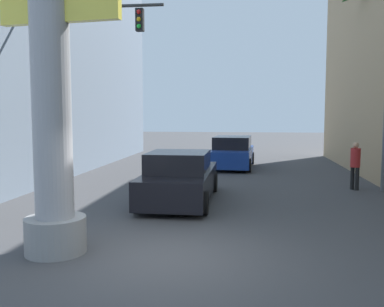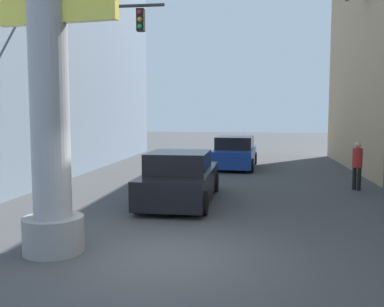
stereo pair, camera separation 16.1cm
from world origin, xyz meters
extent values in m
plane|color=#424244|center=(0.00, 10.00, 0.00)|extent=(87.68, 87.68, 0.00)
cylinder|color=#9E9EA3|center=(-2.15, 0.06, 3.75)|extent=(0.73, 0.73, 7.50)
cylinder|color=gray|center=(-2.15, 0.06, 0.35)|extent=(1.17, 1.17, 0.70)
cube|color=#F2E04C|center=(-1.95, 0.06, 4.65)|extent=(2.43, 0.47, 0.56)
cylinder|color=#333333|center=(-6.24, 5.86, 3.10)|extent=(0.14, 0.14, 6.19)
cylinder|color=#333333|center=(-3.67, 5.86, 6.09)|extent=(5.13, 0.10, 0.10)
cube|color=black|center=(-1.88, 5.86, 5.64)|extent=(0.24, 0.24, 0.70)
sphere|color=red|center=(-1.88, 5.73, 5.86)|extent=(0.14, 0.14, 0.14)
sphere|color=yellow|center=(-1.88, 5.73, 5.64)|extent=(0.14, 0.14, 0.14)
sphere|color=green|center=(-1.88, 5.73, 5.42)|extent=(0.14, 0.14, 0.14)
cylinder|color=black|center=(-1.39, 6.94, 0.32)|extent=(0.22, 0.64, 0.64)
cylinder|color=black|center=(0.41, 6.93, 0.32)|extent=(0.22, 0.64, 0.64)
cylinder|color=black|center=(-1.39, 3.51, 0.32)|extent=(0.22, 0.64, 0.64)
cylinder|color=black|center=(0.40, 3.51, 0.32)|extent=(0.22, 0.64, 0.64)
cube|color=black|center=(-0.49, 5.22, 0.56)|extent=(1.90, 4.90, 0.80)
cube|color=black|center=(-0.49, 4.86, 1.26)|extent=(1.74, 2.06, 0.60)
cylinder|color=black|center=(0.03, 15.31, 0.32)|extent=(0.26, 0.65, 0.64)
cylinder|color=black|center=(1.82, 15.21, 0.32)|extent=(0.26, 0.65, 0.64)
cylinder|color=black|center=(-0.15, 12.11, 0.32)|extent=(0.26, 0.65, 0.64)
cylinder|color=black|center=(1.63, 12.01, 0.32)|extent=(0.26, 0.65, 0.64)
cube|color=navy|center=(0.83, 13.66, 0.56)|extent=(2.15, 4.68, 0.80)
cube|color=black|center=(0.83, 13.66, 1.26)|extent=(1.88, 2.62, 0.60)
cylinder|color=brown|center=(6.75, 11.69, 3.99)|extent=(0.34, 0.34, 7.98)
cylinder|color=black|center=(5.40, 7.84, 0.41)|extent=(0.14, 0.14, 0.81)
cylinder|color=black|center=(5.27, 8.00, 0.41)|extent=(0.14, 0.14, 0.81)
cylinder|color=#B22626|center=(5.33, 7.92, 1.15)|extent=(0.48, 0.48, 0.67)
sphere|color=tan|center=(5.33, 7.92, 1.59)|extent=(0.22, 0.22, 0.22)
camera|label=1|loc=(1.50, -7.65, 2.71)|focal=40.00mm
camera|label=2|loc=(1.66, -7.63, 2.71)|focal=40.00mm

